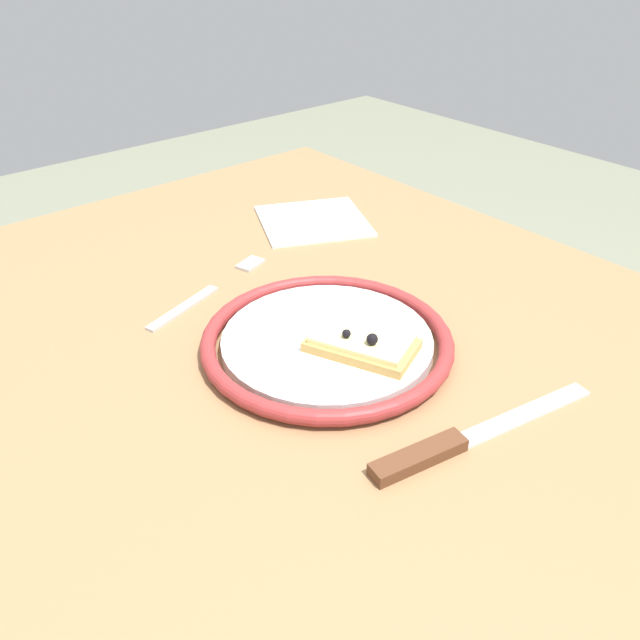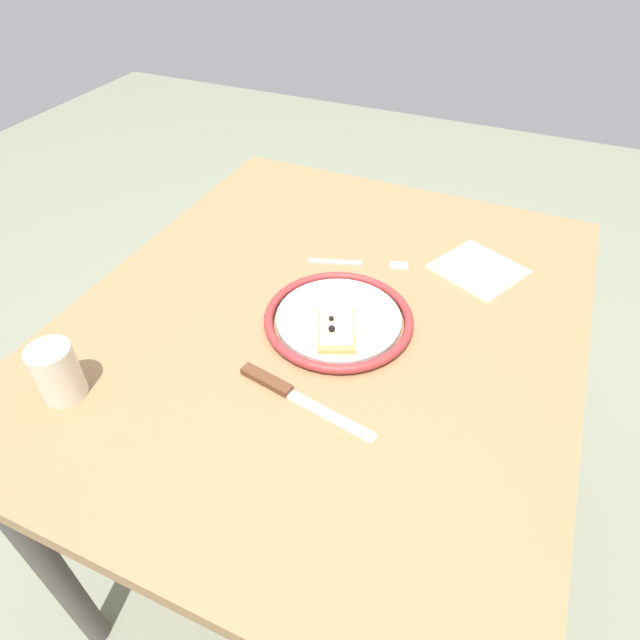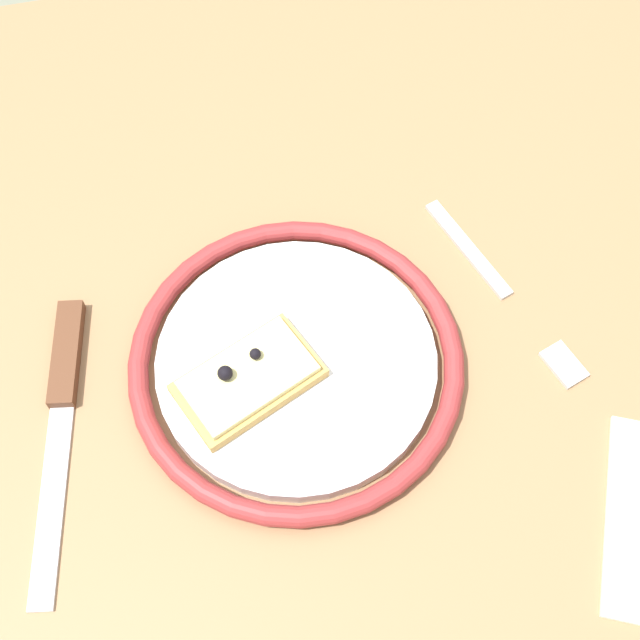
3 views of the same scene
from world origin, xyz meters
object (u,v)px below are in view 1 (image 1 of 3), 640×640
at_px(plate, 327,341).
at_px(pizza_slice_near, 362,343).
at_px(fork, 210,290).
at_px(knife, 449,445).
at_px(dining_table, 298,420).
at_px(napkin, 313,221).

bearing_deg(plate, pizza_slice_near, 16.63).
bearing_deg(fork, plate, 9.12).
bearing_deg(plate, knife, -5.70).
xyz_separation_m(dining_table, fork, (-0.17, 0.00, 0.09)).
height_order(plate, pizza_slice_near, pizza_slice_near).
height_order(dining_table, plate, plate).
height_order(pizza_slice_near, fork, pizza_slice_near).
distance_m(pizza_slice_near, napkin, 0.35).
bearing_deg(knife, dining_table, -176.67).
relative_size(pizza_slice_near, fork, 0.62).
xyz_separation_m(plate, knife, (0.18, -0.02, -0.00)).
xyz_separation_m(knife, fork, (-0.36, -0.01, -0.00)).
height_order(pizza_slice_near, napkin, pizza_slice_near).
distance_m(fork, napkin, 0.24).
distance_m(dining_table, plate, 0.11).
height_order(plate, knife, plate).
relative_size(plate, fork, 1.34).
bearing_deg(pizza_slice_near, dining_table, -143.02).
relative_size(knife, napkin, 1.61).
xyz_separation_m(fork, napkin, (-0.08, 0.22, 0.00)).
relative_size(plate, knife, 1.10).
height_order(fork, napkin, same).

